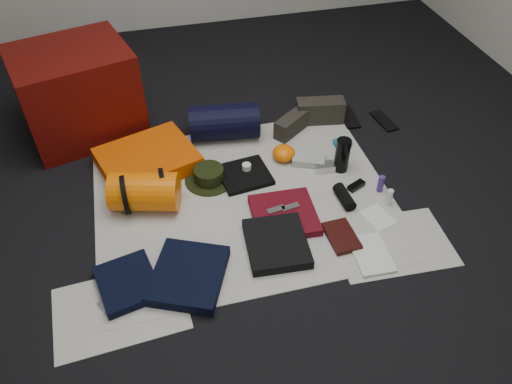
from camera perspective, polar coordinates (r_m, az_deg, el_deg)
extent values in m
cube|color=black|center=(2.76, -1.39, -0.98)|extent=(4.50, 4.50, 0.02)
cube|color=silver|center=(2.75, -1.40, -0.79)|extent=(1.60, 1.30, 0.01)
cube|color=silver|center=(2.37, -15.26, -12.72)|extent=(0.61, 0.44, 0.00)
cube|color=silver|center=(2.62, 15.29, -5.71)|extent=(0.60, 0.43, 0.00)
cube|color=#4E0905|center=(3.28, -19.71, 10.66)|extent=(0.78, 0.71, 0.55)
cube|color=#DE4D02|center=(2.99, -12.28, 3.63)|extent=(0.63, 0.57, 0.10)
cylinder|color=#EA6203|center=(2.70, -12.60, 0.06)|extent=(0.40, 0.30, 0.21)
cylinder|color=black|center=(2.70, -14.70, -0.26)|extent=(0.02, 0.22, 0.22)
cylinder|color=black|center=(2.69, -10.52, 0.47)|extent=(0.03, 0.22, 0.22)
cylinder|color=black|center=(3.12, -3.64, 7.99)|extent=(0.45, 0.28, 0.22)
cylinder|color=black|center=(2.87, -5.35, 1.42)|extent=(0.33, 0.33, 0.01)
cylinder|color=black|center=(2.84, -5.40, 2.04)|extent=(0.17, 0.17, 0.08)
cube|color=#2C2A22|center=(3.18, 4.01, 7.68)|extent=(0.25, 0.22, 0.12)
cube|color=#2C2A22|center=(3.30, 7.32, 9.19)|extent=(0.32, 0.16, 0.15)
cube|color=black|center=(3.41, 10.48, 8.46)|extent=(0.12, 0.27, 0.01)
cube|color=black|center=(3.42, 14.41, 7.89)|extent=(0.12, 0.24, 0.01)
cube|color=black|center=(2.41, -14.47, -10.02)|extent=(0.31, 0.34, 0.05)
cube|color=black|center=(2.38, -7.72, -9.40)|extent=(0.44, 0.47, 0.06)
cube|color=black|center=(2.49, 2.36, -5.89)|extent=(0.32, 0.36, 0.05)
cube|color=black|center=(2.87, -1.32, 1.97)|extent=(0.31, 0.29, 0.03)
cube|color=#560913|center=(2.63, 3.23, -2.64)|extent=(0.35, 0.35, 0.04)
ellipsoid|color=#EA6203|center=(2.98, 3.20, 4.46)|extent=(0.14, 0.14, 0.09)
cube|color=#959C94|center=(2.99, 6.06, 3.88)|extent=(0.23, 0.20, 0.05)
cylinder|color=black|center=(2.90, 9.84, 4.18)|extent=(0.10, 0.10, 0.21)
cylinder|color=black|center=(2.75, 10.07, -0.56)|extent=(0.08, 0.17, 0.07)
cube|color=#B6B6BB|center=(2.94, 7.85, 2.84)|extent=(0.12, 0.08, 0.05)
cube|color=#0E6089|center=(3.14, 9.86, 5.53)|extent=(0.10, 0.07, 0.03)
cylinder|color=#402579|center=(2.84, 14.07, 0.92)|extent=(0.05, 0.05, 0.10)
cylinder|color=silver|center=(2.77, 14.99, -0.58)|extent=(0.04, 0.04, 0.10)
cube|color=black|center=(2.57, 9.74, -5.02)|extent=(0.15, 0.22, 0.03)
cube|color=silver|center=(2.53, 13.01, -6.93)|extent=(0.19, 0.26, 0.01)
cube|color=silver|center=(2.72, 13.75, -2.84)|extent=(0.17, 0.20, 0.01)
cube|color=black|center=(2.86, 11.39, 0.71)|extent=(0.12, 0.08, 0.03)
cube|color=#B6B6BB|center=(2.39, -16.55, -12.15)|extent=(0.10, 0.10, 0.01)
cylinder|color=silver|center=(2.87, -1.08, 2.89)|extent=(0.05, 0.05, 0.04)
cube|color=#B6B6BB|center=(2.61, 2.29, -2.05)|extent=(0.10, 0.05, 0.01)
cube|color=#B6B6BB|center=(2.63, 3.97, -1.74)|extent=(0.10, 0.05, 0.01)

